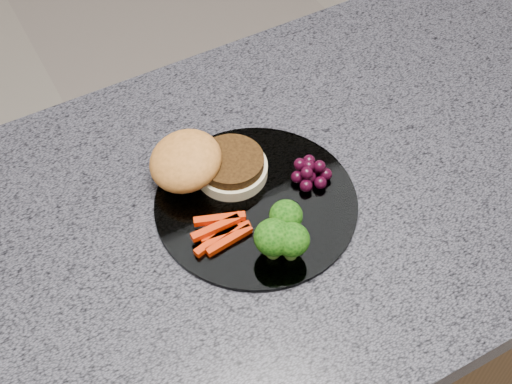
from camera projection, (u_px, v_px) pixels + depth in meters
The scene contains 7 objects.
island_cabinet at pixel (251, 367), 1.28m from camera, with size 1.20×0.60×0.86m, color #53371C.
countertop at pixel (249, 219), 0.92m from camera, with size 1.20×0.60×0.04m, color #4B4A54.
plate at pixel (256, 203), 0.91m from camera, with size 0.26×0.26×0.01m, color white.
burger at pixel (202, 165), 0.92m from camera, with size 0.16×0.12×0.05m.
carrot_sticks at pixel (221, 231), 0.87m from camera, with size 0.08×0.05×0.02m.
broccoli at pixel (283, 233), 0.84m from camera, with size 0.07×0.08×0.06m.
grape_bunch at pixel (310, 172), 0.92m from camera, with size 0.05×0.05×0.03m.
Camera 1 is at (-0.26, -0.48, 1.63)m, focal length 50.00 mm.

